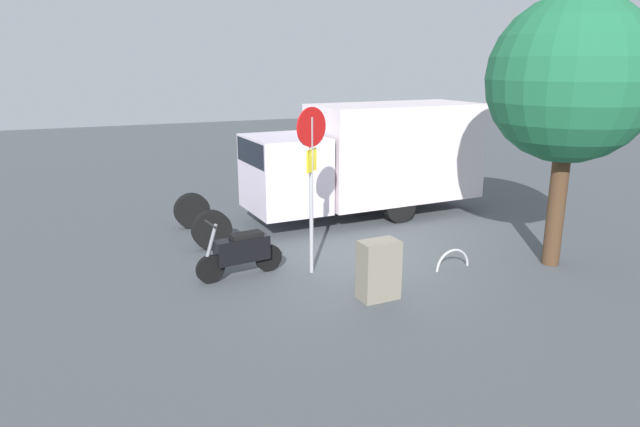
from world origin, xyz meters
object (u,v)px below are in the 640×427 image
street_tree (571,81)px  motorcycle (242,252)px  box_truck_near (366,157)px  stop_sign (311,165)px  bike_rack_hoop (452,268)px  utility_cabinet (379,270)px

street_tree → motorcycle: bearing=-17.0°
box_truck_near → street_tree: (-1.82, 4.97, 2.13)m
stop_sign → bike_rack_hoop: (-2.77, 0.96, -2.22)m
box_truck_near → motorcycle: (4.38, 3.07, -1.15)m
stop_sign → street_tree: (-4.85, 1.54, 1.57)m
utility_cabinet → stop_sign: bearing=-70.0°
street_tree → bike_rack_hoop: street_tree is taller
motorcycle → street_tree: street_tree is taller
box_truck_near → motorcycle: box_truck_near is taller
bike_rack_hoop → stop_sign: bearing=-19.1°
motorcycle → stop_sign: 2.21m
motorcycle → stop_sign: (-1.36, 0.36, 1.70)m
motorcycle → utility_cabinet: bearing=126.2°
stop_sign → bike_rack_hoop: 3.67m
stop_sign → motorcycle: bearing=-14.8°
utility_cabinet → street_tree: bearing=-178.4°
motorcycle → street_tree: (-6.20, 1.90, 3.27)m
utility_cabinet → bike_rack_hoop: size_ratio=1.28×
motorcycle → bike_rack_hoop: size_ratio=2.13×
box_truck_near → stop_sign: bearing=46.2°
box_truck_near → bike_rack_hoop: (0.26, 4.38, -1.67)m
box_truck_near → street_tree: 5.70m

